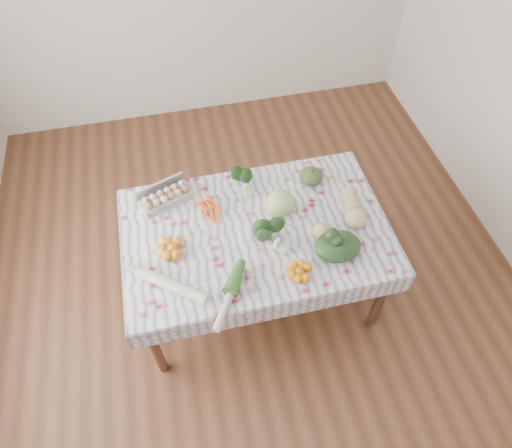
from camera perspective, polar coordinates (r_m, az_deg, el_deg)
name	(u,v)px	position (r m, az deg, el deg)	size (l,w,h in m)	color
ground	(256,290)	(3.48, 0.00, -8.30)	(4.50, 4.50, 0.00)	#56321D
dining_table	(256,238)	(2.90, 0.00, -1.71)	(1.60, 1.00, 0.75)	brown
tablecloth	(256,230)	(2.84, 0.00, -0.79)	(1.66, 1.06, 0.01)	silver
egg_carton	(166,198)	(3.00, -11.14, 3.16)	(0.34, 0.13, 0.09)	#AEAEA9
carrot_bunch	(211,213)	(2.91, -5.65, 1.42)	(0.19, 0.18, 0.04)	#F45B15
kale_bunch	(244,180)	(3.02, -1.55, 5.57)	(0.16, 0.14, 0.14)	#193A12
kabocha_squash	(311,176)	(3.08, 6.91, 5.97)	(0.16, 0.16, 0.11)	#41562C
cabbage	(280,203)	(2.86, 3.04, 2.64)	(0.18, 0.18, 0.18)	#B5C97C
butternut_squash	(353,208)	(2.92, 12.08, 1.97)	(0.13, 0.29, 0.13)	tan
orange_cluster	(172,248)	(2.76, -10.43, -3.00)	(0.22, 0.22, 0.07)	orange
broccoli	(269,237)	(2.73, 1.64, -1.68)	(0.17, 0.17, 0.12)	#23491E
mandarin_cluster	(300,271)	(2.65, 5.48, -5.85)	(0.18, 0.18, 0.06)	orange
grapefruit	(321,231)	(2.79, 8.18, -0.84)	(0.11, 0.11, 0.11)	#C3BD60
spinach_bag	(338,246)	(2.73, 10.16, -2.75)	(0.28, 0.22, 0.12)	black
daikon	(172,285)	(2.62, -10.49, -7.52)	(0.07, 0.07, 0.47)	silver
leek	(229,296)	(2.56, -3.34, -8.99)	(0.05, 0.05, 0.43)	beige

